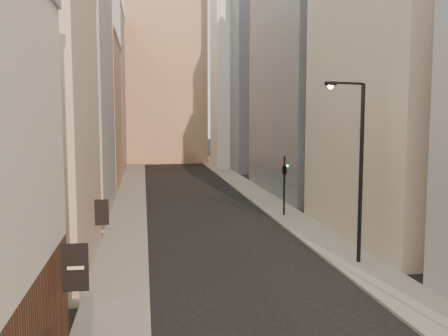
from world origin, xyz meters
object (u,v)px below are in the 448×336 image
white_tower (238,51)px  streetlamp_mid (358,162)px  clock_tower (165,65)px  traffic_light_right (284,170)px

white_tower → streetlamp_mid: (-3.67, -53.93, -12.88)m
clock_tower → streetlamp_mid: (7.33, -67.93, -11.91)m
streetlamp_mid → traffic_light_right: 13.62m
clock_tower → white_tower: clock_tower is taller
streetlamp_mid → traffic_light_right: (-0.20, 13.49, -1.84)m
streetlamp_mid → clock_tower: bearing=78.7°
clock_tower → white_tower: 17.83m
streetlamp_mid → traffic_light_right: streetlamp_mid is taller
streetlamp_mid → white_tower: bearing=68.7°
white_tower → traffic_light_right: white_tower is taller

